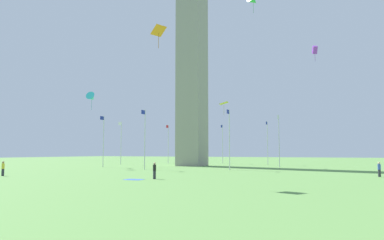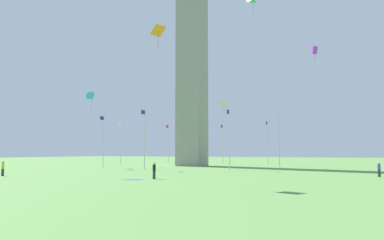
{
  "view_description": "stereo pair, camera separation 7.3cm",
  "coord_description": "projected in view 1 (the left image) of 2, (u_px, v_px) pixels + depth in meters",
  "views": [
    {
      "loc": [
        65.36,
        31.01,
        2.71
      ],
      "look_at": [
        0.0,
        0.0,
        9.09
      ],
      "focal_mm": 34.1,
      "sensor_mm": 36.0,
      "label": 1
    },
    {
      "loc": [
        65.33,
        31.08,
        2.71
      ],
      "look_at": [
        0.0,
        0.0,
        9.09
      ],
      "focal_mm": 34.1,
      "sensor_mm": 36.0,
      "label": 2
    }
  ],
  "objects": [
    {
      "name": "flagpole_sw",
      "position": [
        168.0,
        142.0,
        88.36
      ],
      "size": [
        1.12,
        0.14,
        9.35
      ],
      "color": "silver",
      "rests_on": "ground"
    },
    {
      "name": "ground_plane",
      "position": [
        192.0,
        166.0,
        71.83
      ],
      "size": [
        260.0,
        260.0,
        0.0
      ],
      "primitive_type": "plane",
      "color": "#609347"
    },
    {
      "name": "flagpole_ne",
      "position": [
        229.0,
        137.0,
        56.1
      ],
      "size": [
        1.12,
        0.14,
        9.35
      ],
      "color": "silver",
      "rests_on": "ground"
    },
    {
      "name": "flagpole_nw",
      "position": [
        103.0,
        139.0,
        66.48
      ],
      "size": [
        1.12,
        0.14,
        9.35
      ],
      "color": "silver",
      "rests_on": "ground"
    },
    {
      "name": "kite_green_delta",
      "position": [
        253.0,
        1.0,
        57.28
      ],
      "size": [
        2.3,
        2.17,
        3.0
      ],
      "color": "green"
    },
    {
      "name": "person_black_shirt",
      "position": [
        154.0,
        171.0,
        36.78
      ],
      "size": [
        0.32,
        0.32,
        1.67
      ],
      "rotation": [
        0.0,
        0.0,
        -2.28
      ],
      "color": "#2D2D38",
      "rests_on": "ground"
    },
    {
      "name": "flagpole_n",
      "position": [
        145.0,
        137.0,
        56.76
      ],
      "size": [
        1.12,
        0.14,
        9.35
      ],
      "color": "silver",
      "rests_on": "ground"
    },
    {
      "name": "kite_orange_diamond",
      "position": [
        159.0,
        31.0,
        34.55
      ],
      "size": [
        1.52,
        1.39,
        2.11
      ],
      "color": "orange"
    },
    {
      "name": "kite_yellow_diamond",
      "position": [
        224.0,
        103.0,
        66.17
      ],
      "size": [
        1.79,
        1.75,
        2.44
      ],
      "color": "yellow"
    },
    {
      "name": "flagpole_se",
      "position": [
        267.0,
        141.0,
        77.98
      ],
      "size": [
        1.12,
        0.14,
        9.35
      ],
      "color": "silver",
      "rests_on": "ground"
    },
    {
      "name": "flagpole_w",
      "position": [
        121.0,
        141.0,
        79.57
      ],
      "size": [
        1.12,
        0.14,
        9.35
      ],
      "color": "silver",
      "rests_on": "ground"
    },
    {
      "name": "person_yellow_shirt",
      "position": [
        3.0,
        169.0,
        41.6
      ],
      "size": [
        0.32,
        0.32,
        1.66
      ],
      "rotation": [
        0.0,
        0.0,
        3.15
      ],
      "color": "#2D2D38",
      "rests_on": "ground"
    },
    {
      "name": "flagpole_s",
      "position": [
        222.0,
        142.0,
        87.7
      ],
      "size": [
        1.12,
        0.14,
        9.35
      ],
      "color": "silver",
      "rests_on": "ground"
    },
    {
      "name": "kite_cyan_delta",
      "position": [
        92.0,
        98.0,
        64.22
      ],
      "size": [
        2.29,
        2.01,
        3.22
      ],
      "color": "#33C6D1"
    },
    {
      "name": "flagpole_e",
      "position": [
        279.0,
        139.0,
        64.89
      ],
      "size": [
        1.12,
        0.14,
        9.35
      ],
      "color": "silver",
      "rests_on": "ground"
    },
    {
      "name": "person_blue_shirt",
      "position": [
        379.0,
        169.0,
        39.84
      ],
      "size": [
        0.32,
        0.32,
        1.64
      ],
      "rotation": [
        0.0,
        0.0,
        -2.71
      ],
      "color": "#2D2D38",
      "rests_on": "ground"
    },
    {
      "name": "kite_purple_box",
      "position": [
        315.0,
        50.0,
        51.83
      ],
      "size": [
        1.17,
        0.92,
        2.27
      ],
      "color": "purple"
    },
    {
      "name": "obelisk_monument",
      "position": [
        192.0,
        54.0,
        73.81
      ],
      "size": [
        4.97,
        4.97,
        45.14
      ],
      "color": "gray",
      "rests_on": "ground"
    },
    {
      "name": "picnic_blanket_near_first_person",
      "position": [
        134.0,
        180.0,
        35.93
      ],
      "size": [
        1.59,
        1.94,
        0.01
      ],
      "primitive_type": "cube",
      "rotation": [
        0.0,
        0.0,
        1.68
      ],
      "color": "blue",
      "rests_on": "ground"
    }
  ]
}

